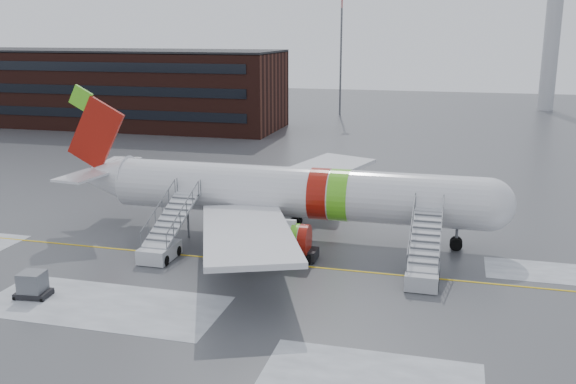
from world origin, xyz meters
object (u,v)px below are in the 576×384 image
(airliner, at_px, (283,192))
(pushback_tug, at_px, (295,249))
(airstair_fwd, at_px, (424,264))
(airstair_aft, at_px, (164,241))
(uld_container, at_px, (33,286))

(airliner, bearing_deg, pushback_tug, -66.05)
(airliner, relative_size, airstair_fwd, 4.55)
(airstair_aft, bearing_deg, uld_container, -117.14)
(airliner, distance_m, airstair_aft, 9.74)
(pushback_tug, bearing_deg, uld_container, -142.66)
(airliner, bearing_deg, airstair_fwd, -30.78)
(airstair_aft, relative_size, pushback_tug, 2.71)
(uld_container, bearing_deg, airstair_aft, 62.86)
(airstair_aft, bearing_deg, airliner, 43.76)
(airstair_fwd, distance_m, pushback_tug, 8.96)
(airstair_fwd, bearing_deg, airliner, 149.22)
(pushback_tug, bearing_deg, airstair_aft, -169.66)
(pushback_tug, bearing_deg, airstair_fwd, -10.57)
(uld_container, bearing_deg, airliner, 53.40)
(pushback_tug, relative_size, uld_container, 1.39)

